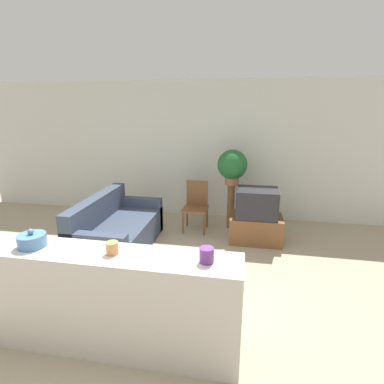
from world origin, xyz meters
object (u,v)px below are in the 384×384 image
Objects in this scene: couch at (117,231)px; potted_plant at (232,165)px; television at (257,203)px; wooden_chair at (196,204)px; decorative_bowl at (32,240)px.

potted_plant reaches higher than couch.
potted_plant is at bearing 130.02° from television.
couch is at bearing -144.63° from potted_plant.
potted_plant is at bearing 17.30° from wooden_chair.
potted_plant reaches higher than wooden_chair.
decorative_bowl is (-2.08, -2.62, 0.36)m from television.
television is 1.14m from wooden_chair.
television is at bearing -49.98° from potted_plant.
potted_plant reaches higher than television.
wooden_chair reaches higher than couch.
couch is 1.52m from wooden_chair.
potted_plant is 2.55× the size of decorative_bowl.
potted_plant is at bearing 62.52° from decorative_bowl.
potted_plant reaches higher than decorative_bowl.
television is 2.72× the size of decorative_bowl.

